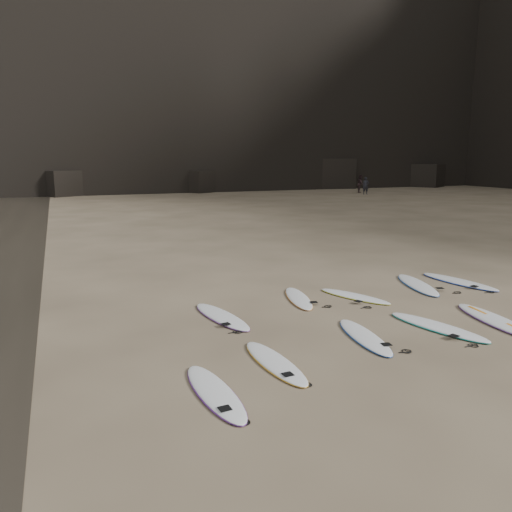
# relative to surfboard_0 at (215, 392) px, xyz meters

# --- Properties ---
(ground) EXTENTS (240.00, 240.00, 0.00)m
(ground) POSITION_rel_surfboard_0_xyz_m (4.20, 1.27, -0.04)
(ground) COLOR #897559
(ground) RESTS_ON ground
(headland) EXTENTS (170.00, 101.00, 63.47)m
(headland) POSITION_rel_surfboard_0_xyz_m (28.05, 50.05, 20.98)
(headland) COLOR black
(headland) RESTS_ON ground
(surfboard_0) EXTENTS (0.70, 2.34, 0.08)m
(surfboard_0) POSITION_rel_surfboard_0_xyz_m (0.00, 0.00, 0.00)
(surfboard_0) COLOR white
(surfboard_0) RESTS_ON ground
(surfboard_1) EXTENTS (0.68, 2.32, 0.08)m
(surfboard_1) POSITION_rel_surfboard_0_xyz_m (1.41, 0.74, -0.00)
(surfboard_1) COLOR white
(surfboard_1) RESTS_ON ground
(surfboard_2) EXTENTS (0.91, 2.39, 0.08)m
(surfboard_2) POSITION_rel_surfboard_0_xyz_m (3.76, 1.29, 0.00)
(surfboard_2) COLOR white
(surfboard_2) RESTS_ON ground
(surfboard_3) EXTENTS (1.22, 2.61, 0.09)m
(surfboard_3) POSITION_rel_surfboard_0_xyz_m (5.66, 1.19, 0.00)
(surfboard_3) COLOR white
(surfboard_3) RESTS_ON ground
(surfboard_4) EXTENTS (1.09, 2.83, 0.10)m
(surfboard_4) POSITION_rel_surfboard_0_xyz_m (7.24, 1.02, 0.01)
(surfboard_4) COLOR white
(surfboard_4) RESTS_ON ground
(surfboard_5) EXTENTS (1.02, 2.54, 0.09)m
(surfboard_5) POSITION_rel_surfboard_0_xyz_m (1.32, 3.73, 0.00)
(surfboard_5) COLOR white
(surfboard_5) RESTS_ON ground
(surfboard_6) EXTENTS (1.04, 2.31, 0.08)m
(surfboard_6) POSITION_rel_surfboard_0_xyz_m (3.77, 4.48, -0.00)
(surfboard_6) COLOR white
(surfboard_6) RESTS_ON ground
(surfboard_7) EXTENTS (1.39, 2.25, 0.08)m
(surfboard_7) POSITION_rel_surfboard_0_xyz_m (5.30, 4.07, -0.00)
(surfboard_7) COLOR white
(surfboard_7) RESTS_ON ground
(surfboard_8) EXTENTS (1.38, 2.73, 0.10)m
(surfboard_8) POSITION_rel_surfboard_0_xyz_m (7.76, 4.44, 0.01)
(surfboard_8) COLOR white
(surfboard_8) RESTS_ON ground
(surfboard_9) EXTENTS (1.09, 2.75, 0.10)m
(surfboard_9) POSITION_rel_surfboard_0_xyz_m (9.20, 4.27, 0.01)
(surfboard_9) COLOR white
(surfboard_9) RESTS_ON ground
(person_a) EXTENTS (0.75, 0.62, 1.77)m
(person_a) POSITION_rel_surfboard_0_xyz_m (27.52, 36.61, 0.84)
(person_a) COLOR black
(person_a) RESTS_ON ground
(person_b) EXTENTS (1.10, 1.16, 1.89)m
(person_b) POSITION_rel_surfboard_0_xyz_m (28.49, 39.02, 0.90)
(person_b) COLOR black
(person_b) RESTS_ON ground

